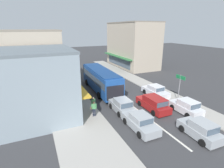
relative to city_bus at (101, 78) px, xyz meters
name	(u,v)px	position (x,y,z in m)	size (l,w,h in m)	color
ground_plane	(128,103)	(1.54, -5.53, -1.88)	(140.00, 140.00, 0.00)	#353538
lane_centre_line	(115,92)	(1.54, -1.53, -1.88)	(0.20, 28.00, 0.01)	silver
sidewalk_left	(65,94)	(-5.26, 0.47, -1.81)	(5.20, 44.00, 0.14)	#A39E96
kerb_right	(143,83)	(7.74, 0.47, -1.82)	(2.80, 44.00, 0.12)	#A39E96
shopfront_corner_near	(36,84)	(-8.63, -4.67, 1.63)	(8.30, 8.07, 7.04)	#84939E
shopfront_mid_block	(34,62)	(-8.64, 3.63, 2.48)	(8.26, 7.89, 8.73)	#B2A38E
shopfront_far_end	(34,59)	(-8.63, 11.79, 1.60)	(8.30, 7.66, 6.96)	#84939E
building_right_far	(132,45)	(13.03, 13.43, 3.22)	(8.09, 13.86, 10.22)	#B2A38E
city_bus	(101,78)	(0.00, 0.00, 0.00)	(2.95, 10.92, 3.23)	#1E4C99
hatchback_adjacent_lane_trail	(122,106)	(-0.29, -7.42, -1.17)	(1.86, 3.72, 1.54)	#9EA3A8
hatchback_queue_far_back	(200,130)	(3.58, -14.39, -1.17)	(1.93, 3.76, 1.54)	#9EA3A8
wagon_adjacent_lane_lead	(153,103)	(3.23, -8.40, -1.14)	(1.95, 4.50, 1.58)	maroon
sedan_queue_gap_filler	(140,122)	(-0.34, -11.19, -1.22)	(1.92, 4.21, 1.47)	#9EA3A8
parked_hatchback_kerb_front	(186,107)	(6.01, -10.55, -1.17)	(1.83, 3.71, 1.54)	silver
parked_sedan_kerb_second	(155,91)	(6.15, -4.96, -1.22)	(1.99, 4.25, 1.47)	silver
traffic_light_downstreet	(64,57)	(-2.54, 15.45, 0.97)	(0.33, 0.24, 4.20)	gray
directional_road_sign	(180,82)	(7.21, -8.09, 0.80)	(0.10, 1.40, 3.60)	gray
pedestrian_with_handbag_near	(94,108)	(-3.54, -7.38, -0.81)	(0.66, 0.34, 1.63)	#232838
pedestrian_browsing_midblock	(93,103)	(-3.21, -6.26, -0.81)	(0.53, 0.35, 1.63)	#232838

